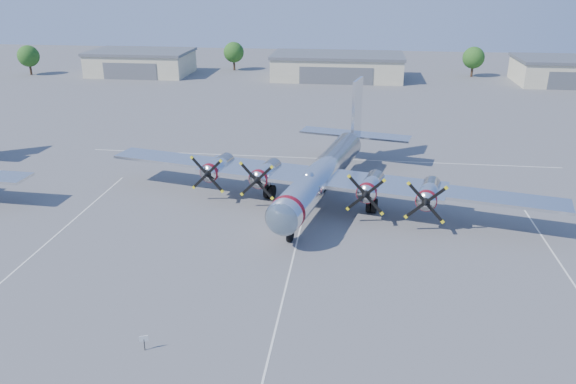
# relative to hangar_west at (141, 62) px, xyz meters

# --- Properties ---
(ground) EXTENTS (260.00, 260.00, 0.00)m
(ground) POSITION_rel_hangar_west_xyz_m (45.00, -81.96, -2.71)
(ground) COLOR #4E4E50
(ground) RESTS_ON ground
(parking_lines) EXTENTS (60.00, 50.08, 0.01)m
(parking_lines) POSITION_rel_hangar_west_xyz_m (45.00, -83.71, -2.71)
(parking_lines) COLOR silver
(parking_lines) RESTS_ON ground
(hangar_west) EXTENTS (22.60, 14.60, 5.40)m
(hangar_west) POSITION_rel_hangar_west_xyz_m (0.00, 0.00, 0.00)
(hangar_west) COLOR #BAB393
(hangar_west) RESTS_ON ground
(hangar_center) EXTENTS (28.60, 14.60, 5.40)m
(hangar_center) POSITION_rel_hangar_west_xyz_m (45.00, -0.00, -0.00)
(hangar_center) COLOR #BAB393
(hangar_center) RESTS_ON ground
(hangar_east) EXTENTS (20.60, 14.60, 5.40)m
(hangar_east) POSITION_rel_hangar_west_xyz_m (93.00, 0.00, 0.00)
(hangar_east) COLOR #BAB393
(hangar_east) RESTS_ON ground
(tree_far_west) EXTENTS (4.80, 4.80, 6.64)m
(tree_far_west) POSITION_rel_hangar_west_xyz_m (-25.00, -3.96, 1.51)
(tree_far_west) COLOR #382619
(tree_far_west) RESTS_ON ground
(tree_west) EXTENTS (4.80, 4.80, 6.64)m
(tree_west) POSITION_rel_hangar_west_xyz_m (20.00, 8.04, 1.51)
(tree_west) COLOR #382619
(tree_west) RESTS_ON ground
(tree_east) EXTENTS (4.80, 4.80, 6.64)m
(tree_east) POSITION_rel_hangar_west_xyz_m (75.00, 6.04, 1.51)
(tree_east) COLOR #382619
(tree_east) RESTS_ON ground
(main_bomber_b29) EXTENTS (52.30, 41.19, 10.28)m
(main_bomber_b29) POSITION_rel_hangar_west_xyz_m (46.78, -70.25, -2.71)
(main_bomber_b29) COLOR silver
(main_bomber_b29) RESTS_ON ground
(info_placard) EXTENTS (0.55, 0.24, 1.08)m
(info_placard) POSITION_rel_hangar_west_xyz_m (37.06, -97.27, -1.95)
(info_placard) COLOR black
(info_placard) RESTS_ON ground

